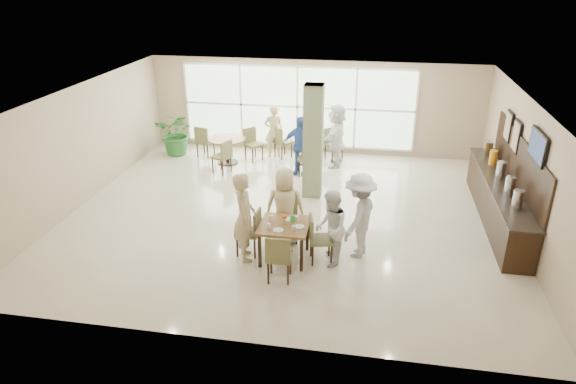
% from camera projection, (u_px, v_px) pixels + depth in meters
% --- Properties ---
extents(ground, '(10.00, 10.00, 0.00)m').
position_uv_depth(ground, '(288.00, 214.00, 11.96)').
color(ground, beige).
rests_on(ground, ground).
extents(room_shell, '(10.00, 10.00, 10.00)m').
position_uv_depth(room_shell, '(288.00, 145.00, 11.27)').
color(room_shell, white).
rests_on(room_shell, ground).
extents(window_bank, '(7.00, 0.04, 7.00)m').
position_uv_depth(window_bank, '(297.00, 107.00, 15.49)').
color(window_bank, silver).
rests_on(window_bank, ground).
extents(column, '(0.45, 0.45, 2.80)m').
position_uv_depth(column, '(313.00, 142.00, 12.41)').
color(column, '#5D6B4A').
rests_on(column, ground).
extents(main_table, '(0.95, 0.95, 0.75)m').
position_uv_depth(main_table, '(284.00, 229.00, 9.90)').
color(main_table, brown).
rests_on(main_table, ground).
extents(round_table_left, '(1.09, 1.09, 0.75)m').
position_uv_depth(round_table_left, '(227.00, 144.00, 14.85)').
color(round_table_left, brown).
rests_on(round_table_left, ground).
extents(round_table_right, '(0.99, 0.99, 0.75)m').
position_uv_depth(round_table_right, '(307.00, 145.00, 14.88)').
color(round_table_right, brown).
rests_on(round_table_right, ground).
extents(chairs_main_table, '(1.97, 1.98, 0.95)m').
position_uv_depth(chairs_main_table, '(284.00, 236.00, 9.99)').
color(chairs_main_table, brown).
rests_on(chairs_main_table, ground).
extents(chairs_table_left, '(2.11, 1.80, 0.95)m').
position_uv_depth(chairs_table_left, '(227.00, 147.00, 14.90)').
color(chairs_table_left, brown).
rests_on(chairs_table_left, ground).
extents(chairs_table_right, '(2.15, 1.84, 0.95)m').
position_uv_depth(chairs_table_right, '(307.00, 148.00, 14.84)').
color(chairs_table_right, brown).
rests_on(chairs_table_right, ground).
extents(tabletop_clutter, '(0.72, 0.69, 0.21)m').
position_uv_depth(tabletop_clutter, '(285.00, 222.00, 9.82)').
color(tabletop_clutter, white).
rests_on(tabletop_clutter, main_table).
extents(buffet_counter, '(0.64, 4.70, 1.95)m').
position_uv_depth(buffet_counter, '(499.00, 198.00, 11.45)').
color(buffet_counter, black).
rests_on(buffet_counter, ground).
extents(wall_tv, '(0.06, 1.00, 0.58)m').
position_uv_depth(wall_tv, '(538.00, 146.00, 9.77)').
color(wall_tv, black).
rests_on(wall_tv, ground).
extents(framed_art_a, '(0.05, 0.55, 0.70)m').
position_uv_depth(framed_art_a, '(516.00, 136.00, 11.34)').
color(framed_art_a, black).
rests_on(framed_art_a, ground).
extents(framed_art_b, '(0.05, 0.55, 0.70)m').
position_uv_depth(framed_art_b, '(508.00, 126.00, 12.06)').
color(framed_art_b, black).
rests_on(framed_art_b, ground).
extents(potted_plant, '(1.32, 1.32, 1.34)m').
position_uv_depth(potted_plant, '(177.00, 133.00, 15.49)').
color(potted_plant, '#2A692C').
rests_on(potted_plant, ground).
extents(teen_left, '(0.64, 0.77, 1.80)m').
position_uv_depth(teen_left, '(244.00, 217.00, 9.82)').
color(teen_left, tan).
rests_on(teen_left, ground).
extents(teen_far, '(0.86, 0.55, 1.63)m').
position_uv_depth(teen_far, '(285.00, 206.00, 10.45)').
color(teen_far, tan).
rests_on(teen_far, ground).
extents(teen_right, '(0.66, 0.80, 1.51)m').
position_uv_depth(teen_right, '(331.00, 228.00, 9.70)').
color(teen_right, white).
rests_on(teen_right, ground).
extents(teen_standing, '(0.97, 1.26, 1.72)m').
position_uv_depth(teen_standing, '(359.00, 216.00, 9.96)').
color(teen_standing, '#B7B7BA').
rests_on(teen_standing, ground).
extents(adult_a, '(1.00, 0.63, 1.64)m').
position_uv_depth(adult_a, '(300.00, 146.00, 13.96)').
color(adult_a, '#3B61B2').
rests_on(adult_a, ground).
extents(adult_b, '(0.79, 1.70, 1.80)m').
position_uv_depth(adult_b, '(336.00, 135.00, 14.54)').
color(adult_b, white).
rests_on(adult_b, ground).
extents(adult_standing, '(0.66, 0.53, 1.58)m').
position_uv_depth(adult_standing, '(274.00, 131.00, 15.27)').
color(adult_standing, tan).
rests_on(adult_standing, ground).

